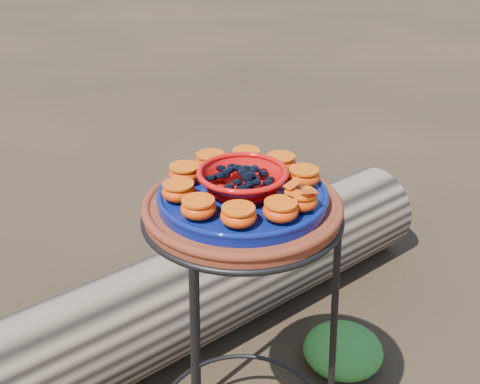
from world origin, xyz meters
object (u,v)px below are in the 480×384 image
terracotta_saucer (243,209)px  plant_stand (242,350)px  driftwood_log (206,287)px  red_bowl (243,182)px  cobalt_plate (243,197)px

terracotta_saucer → plant_stand: bearing=0.0°
driftwood_log → red_bowl: bearing=-110.9°
terracotta_saucer → red_bowl: size_ratio=2.33×
plant_stand → terracotta_saucer: 0.37m
driftwood_log → cobalt_plate: bearing=-110.9°
cobalt_plate → red_bowl: red_bowl is taller
red_bowl → driftwood_log: size_ratio=0.10×
plant_stand → driftwood_log: 0.55m
plant_stand → cobalt_plate: bearing=0.0°
terracotta_saucer → cobalt_plate: cobalt_plate is taller
terracotta_saucer → cobalt_plate: size_ratio=1.17×
cobalt_plate → driftwood_log: size_ratio=0.20×
plant_stand → terracotta_saucer: size_ratio=1.80×
plant_stand → red_bowl: bearing=0.0°
terracotta_saucer → driftwood_log: size_ratio=0.23×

